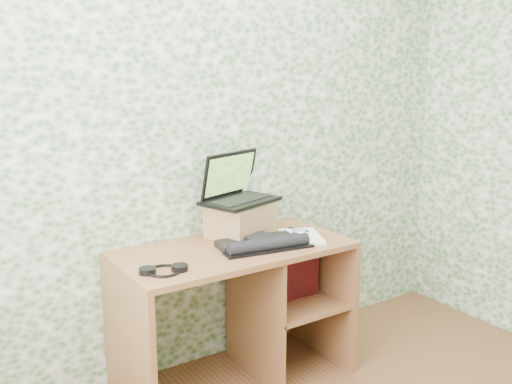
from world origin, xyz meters
TOP-DOWN VIEW (x-y plane):
  - wall_back at (0.00, 1.75)m, footprint 3.50×0.00m
  - desk at (0.08, 1.47)m, footprint 1.20×0.60m
  - riser at (0.13, 1.58)m, footprint 0.37×0.34m
  - laptop at (0.13, 1.63)m, footprint 0.45×0.38m
  - keyboard at (0.11, 1.35)m, footprint 0.48×0.30m
  - headphones at (-0.45, 1.30)m, footprint 0.21×0.20m
  - notepad at (0.38, 1.37)m, footprint 0.31×0.35m
  - mouse at (0.36, 1.36)m, footprint 0.09×0.11m
  - pen at (0.43, 1.46)m, footprint 0.05×0.13m
  - red_box at (0.40, 1.44)m, footprint 0.26×0.09m

SIDE VIEW (x-z plane):
  - desk at x=0.08m, z-range 0.11..0.86m
  - red_box at x=0.40m, z-range 0.39..0.70m
  - notepad at x=0.38m, z-range 0.75..0.76m
  - headphones at x=-0.45m, z-range 0.75..0.77m
  - pen at x=0.43m, z-range 0.76..0.77m
  - keyboard at x=0.11m, z-range 0.74..0.81m
  - mouse at x=0.36m, z-range 0.76..0.80m
  - riser at x=0.13m, z-range 0.75..0.94m
  - laptop at x=0.13m, z-range 0.87..1.13m
  - wall_back at x=0.00m, z-range -0.45..3.05m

